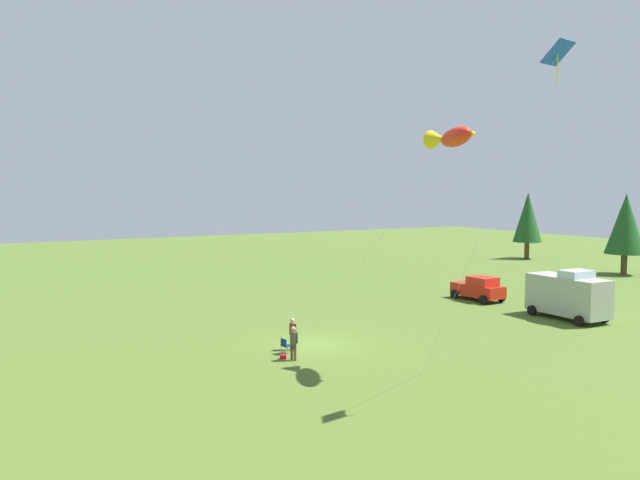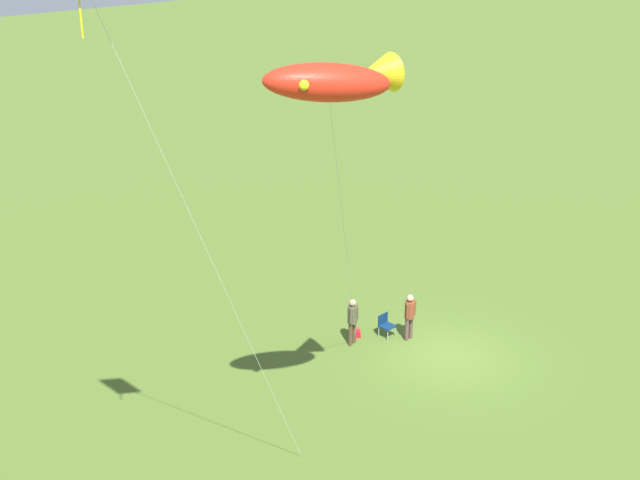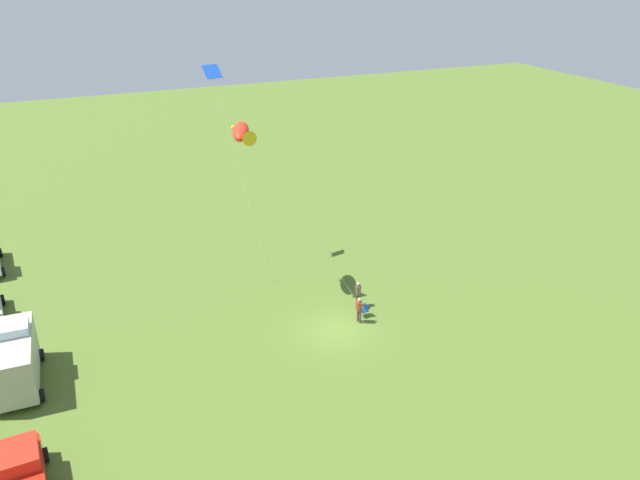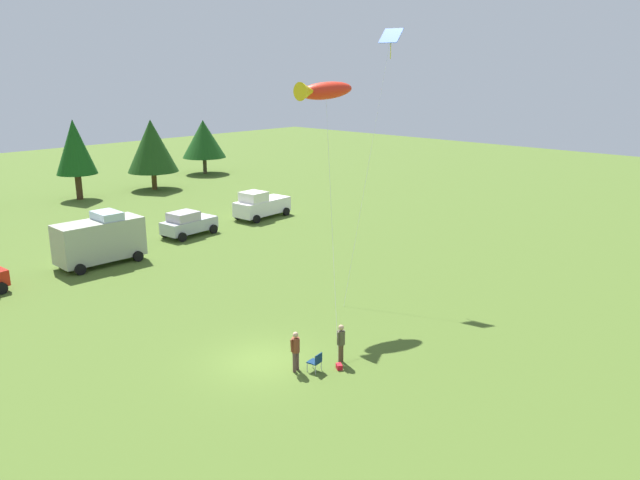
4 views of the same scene
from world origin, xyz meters
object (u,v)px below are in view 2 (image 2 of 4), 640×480
folding_chair (385,323)px  person_spectator (410,313)px  person_kite_flyer (353,318)px  backpack_on_grass (357,333)px  kite_large_fish (339,81)px

folding_chair → person_spectator: size_ratio=0.47×
folding_chair → person_spectator: bearing=28.2°
folding_chair → person_kite_flyer: bearing=-108.0°
folding_chair → person_spectator: (-0.52, 0.67, 0.53)m
person_spectator → backpack_on_grass: 2.03m
person_kite_flyer → backpack_on_grass: 1.09m
folding_chair → backpack_on_grass: 1.06m
backpack_on_grass → person_spectator: bearing=138.3°
person_kite_flyer → backpack_on_grass: bearing=104.2°
person_spectator → kite_large_fish: (6.78, 4.96, 10.04)m
folding_chair → person_spectator: 1.00m
person_spectator → person_kite_flyer: bearing=-125.3°
person_kite_flyer → person_spectator: (-1.84, 0.87, 0.00)m
person_kite_flyer → kite_large_fish: kite_large_fish is taller
folding_chair → kite_large_fish: (6.26, 5.62, 10.57)m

